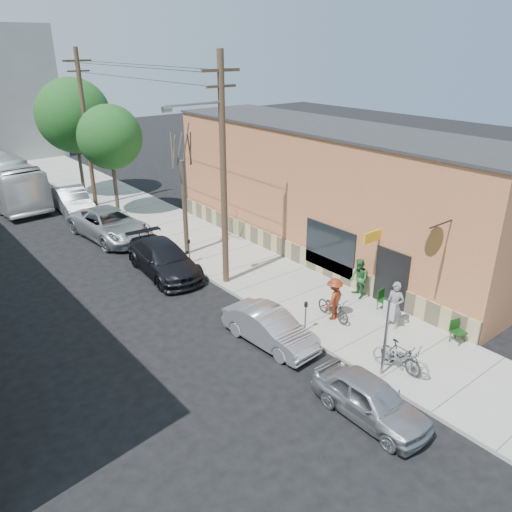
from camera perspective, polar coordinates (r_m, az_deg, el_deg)
ground at (r=18.46m, az=-0.20°, el=-10.85°), size 120.00×120.00×0.00m
sidewalk at (r=28.68m, az=-7.33°, el=2.01°), size 4.50×58.00×0.15m
cafe_building at (r=26.09m, az=8.45°, el=7.27°), size 6.60×20.20×6.61m
sign_post at (r=16.71m, az=14.68°, el=-8.24°), size 0.07×0.45×2.80m
parking_meter_near at (r=19.04m, az=5.70°, el=-6.36°), size 0.14×0.14×1.24m
parking_meter_far at (r=24.99m, az=-7.65°, el=0.98°), size 0.14×0.14×1.24m
utility_pole_near at (r=21.44m, az=-3.90°, el=9.84°), size 3.57×0.28×10.00m
utility_pole_far at (r=34.88m, az=-18.87°, el=13.74°), size 1.80×0.28×10.00m
tree_bare at (r=25.64m, az=-8.15°, el=5.40°), size 0.24×0.24×4.92m
tree_leafy_mid at (r=32.44m, az=-16.36°, el=12.90°), size 3.90×3.90×6.87m
tree_leafy_far at (r=37.69m, az=-20.13°, el=14.84°), size 5.05×5.05×8.14m
patio_chair_a at (r=21.23m, az=14.48°, el=-4.95°), size 0.54×0.54×0.88m
patio_chair_b at (r=19.91m, az=22.15°, el=-8.02°), size 0.61×0.61×0.88m
patron_grey at (r=19.88m, az=15.58°, el=-5.43°), size 0.59×0.77×1.90m
patron_green at (r=21.85m, az=11.68°, el=-2.55°), size 0.93×1.04×1.76m
cyclist at (r=20.02m, az=8.91°, el=-4.84°), size 1.25×0.90×1.74m
cyclist_bike at (r=20.22m, az=8.83°, el=-5.87°), size 0.77×1.80×0.92m
parked_bike_a at (r=17.74m, az=16.20°, el=-10.94°), size 0.55×1.70×1.01m
parked_bike_b at (r=17.65m, az=16.24°, el=-11.07°), size 1.13×2.09×1.04m
car_0 at (r=15.68m, az=12.93°, el=-15.64°), size 1.56×3.82×1.30m
car_1 at (r=18.59m, az=1.58°, el=-8.20°), size 1.68×4.07×1.31m
car_2 at (r=24.41m, az=-10.49°, el=-0.31°), size 2.61×5.46×1.54m
car_3 at (r=29.61m, az=-16.29°, el=3.48°), size 3.20×6.15×1.66m
car_4 at (r=34.98m, az=-20.24°, el=5.94°), size 2.18×5.13×1.65m
bus at (r=39.44m, az=-27.14°, el=7.85°), size 3.26×11.72×3.23m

